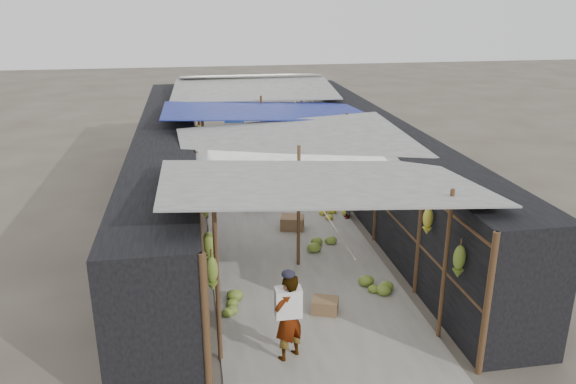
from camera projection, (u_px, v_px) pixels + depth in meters
ground at (333, 348)px, 9.04m from camera, size 80.00×80.00×0.00m
aisle_slab at (274, 207)px, 15.09m from camera, size 3.60×16.00×0.02m
stall_left at (169, 172)px, 14.29m from camera, size 1.40×15.00×2.30m
stall_right at (372, 162)px, 15.15m from camera, size 1.40×15.00×2.30m
crate_near at (325, 306)px, 10.00m from camera, size 0.55×0.50×0.27m
crate_mid at (292, 223)px, 13.61m from camera, size 0.65×0.57×0.33m
crate_back at (242, 173)px, 17.51m from camera, size 0.49×0.41×0.30m
black_basin at (297, 163)px, 18.81m from camera, size 0.65×0.65×0.20m
vendor_elderly at (288, 317)px, 8.55m from camera, size 0.63×0.58×1.45m
shopper_blue at (271, 172)px, 15.10m from camera, size 1.08×0.97×1.82m
vendor_seated at (347, 201)px, 14.19m from camera, size 0.41×0.64×0.93m
market_canopy at (272, 117)px, 14.62m from camera, size 5.62×15.20×2.77m
hanging_bananas at (283, 156)px, 13.85m from camera, size 3.96×13.88×0.85m
floor_bananas at (287, 206)px, 14.75m from camera, size 3.95×10.05×0.32m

